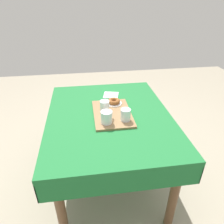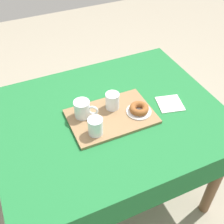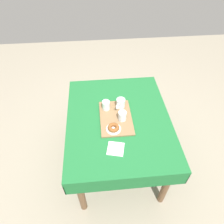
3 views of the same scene
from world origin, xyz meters
name	(u,v)px [view 3 (image 3 of 3)]	position (x,y,z in m)	size (l,w,h in m)	color
ground_plane	(117,159)	(0.00, 0.00, 0.00)	(6.00, 6.00, 0.00)	gray
dining_table	(118,125)	(0.00, 0.00, 0.63)	(1.20, 0.96, 0.72)	#1E6B33
serving_tray	(116,118)	(0.00, -0.03, 0.73)	(0.44, 0.29, 0.02)	olive
tea_mug_left	(121,103)	(-0.13, 0.03, 0.78)	(0.11, 0.09, 0.09)	white
water_glass_near	(106,106)	(-0.12, -0.11, 0.78)	(0.07, 0.07, 0.09)	white
water_glass_far	(122,116)	(0.03, 0.03, 0.78)	(0.07, 0.07, 0.09)	white
donut_plate_left	(114,129)	(0.14, -0.06, 0.74)	(0.13, 0.13, 0.01)	white
sugar_donut_left	(114,128)	(0.14, -0.06, 0.76)	(0.10, 0.10, 0.03)	brown
paper_napkin	(116,149)	(0.34, -0.06, 0.73)	(0.13, 0.13, 0.01)	white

